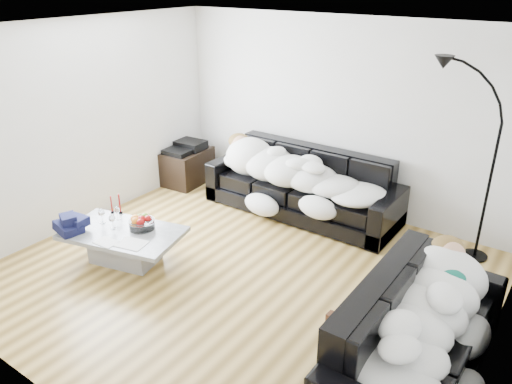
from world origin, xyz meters
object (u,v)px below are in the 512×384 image
Objects in this scene: floor_lamp at (490,179)px; av_cabinet at (187,166)px; candle_right at (120,204)px; sleeper_right at (422,312)px; fruit_bowl at (142,222)px; shoes at (351,320)px; stereo at (186,147)px; coffee_table at (125,246)px; candle_left at (111,205)px; sofa_back at (302,183)px; wine_glass_a at (117,213)px; wine_glass_b at (102,216)px; sofa_right at (419,334)px; sleeper_back at (301,170)px; wine_glass_c at (112,222)px.

av_cabinet is at bearing 170.78° from floor_lamp.
av_cabinet is at bearing 108.59° from candle_right.
floor_lamp is (-0.05, 2.27, 0.36)m from sleeper_right.
fruit_bowl is 2.56m from shoes.
candle_right is at bearing -75.24° from stereo.
candle_left is (-0.47, 0.24, 0.30)m from coffee_table.
sleeper_right is 1.37× the size of coffee_table.
sofa_back is 2.46m from wine_glass_a.
floor_lamp is (3.64, 2.44, 0.52)m from wine_glass_b.
stereo reaches higher than candle_left.
wine_glass_a is 0.37× the size of stereo.
coffee_table is 0.43m from wine_glass_a.
coffee_table is 2.39m from av_cabinet.
wine_glass_a is at bearing -21.25° from candle_left.
sofa_right is 3.72m from candle_right.
fruit_bowl is at bearing 89.85° from sofa_right.
sofa_back reaches higher than sleeper_back.
candle_right is 4.28m from floor_lamp.
sofa_back is at bearing -0.99° from stereo.
wine_glass_b is at bearing 92.53° from sleeper_right.
candle_left is 3.14m from shoes.
sleeper_back is 5.08× the size of shoes.
coffee_table is at bearing -68.94° from stereo.
sofa_right is 4.79m from stereo.
av_cabinet reaches higher than shoes.
floor_lamp reaches higher than av_cabinet.
sleeper_right reaches higher than av_cabinet.
sofa_back is 0.21m from sleeper_back.
shoes is 4.03m from av_cabinet.
wine_glass_b is at bearing -121.12° from sofa_back.
wine_glass_b is (-3.69, -0.16, -0.17)m from sleeper_right.
wine_glass_a is at bearing 148.56° from coffee_table.
stereo reaches higher than shoes.
wine_glass_b is at bearing 179.51° from coffee_table.
sleeper_back is at bearing 48.59° from sleeper_right.
floor_lamp is at bearing 35.68° from wine_glass_c.
sofa_back is 2.41m from candle_right.
candle_right is (-0.24, 0.32, 0.04)m from wine_glass_c.
sleeper_back reaches higher than stereo.
stereo reaches higher than wine_glass_c.
av_cabinet is (-3.64, 1.70, 0.22)m from shoes.
sofa_right is at bearing -0.15° from fruit_bowl.
stereo is (0.00, 0.00, 0.33)m from av_cabinet.
wine_glass_b is at bearing 173.37° from wine_glass_c.
shoes is at bearing 5.69° from wine_glass_a.
shoes is (-0.70, 0.30, -0.38)m from sofa_right.
floor_lamp is at bearing 30.31° from candle_right.
shoes is at bearing 9.92° from wine_glass_c.
candle_right is at bearing 88.01° from sofa_right.
coffee_table is 0.31m from wine_glass_c.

